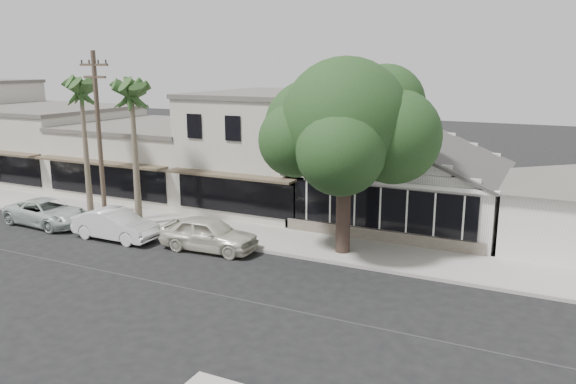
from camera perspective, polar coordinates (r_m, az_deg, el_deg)
The scene contains 14 objects.
ground at distance 22.00m, azimuth -10.27°, elevation -9.61°, with size 140.00×140.00×0.00m, color black.
sidewalk_north at distance 31.75m, azimuth -14.79°, elevation -2.64°, with size 90.00×3.50×0.15m, color #9E9991.
corner_shop at distance 30.19m, azimuth 11.65°, elevation 1.69°, with size 10.40×8.60×5.10m.
side_cottage at distance 28.62m, azimuth 27.13°, elevation -2.40°, with size 6.00×6.00×3.00m, color white.
row_building_near at distance 33.83m, azimuth -1.09°, elevation 4.23°, with size 8.00×10.00×6.50m, color beige.
row_building_midnear at distance 38.90m, azimuth -12.99°, elevation 3.32°, with size 10.00×10.00×4.20m, color beige.
row_building_midfar at distance 46.12m, azimuth -23.28°, elevation 4.57°, with size 11.00×10.00×5.00m, color beige.
utility_pole at distance 30.41m, azimuth -18.64°, elevation 5.51°, with size 1.80×0.24×9.00m.
car_0 at distance 25.89m, azimuth -8.04°, elevation -4.23°, with size 1.84×4.57×1.56m, color beige.
car_1 at distance 28.50m, azimuth -17.10°, elevation -3.19°, with size 1.54×4.42×1.46m, color silver.
car_2 at distance 32.26m, azimuth -23.24°, elevation -1.92°, with size 2.27×4.91×1.37m, color #B3C1BB.
shade_tree at distance 24.41m, azimuth 5.90°, elevation 6.65°, with size 7.83×7.08×8.69m.
palm_east at distance 29.33m, azimuth -15.62°, elevation 9.64°, with size 3.25×3.25×8.09m.
palm_mid at distance 32.33m, azimuth -20.28°, elevation 9.57°, with size 2.98×2.98×8.06m.
Camera 1 is at (12.24, -16.27, 8.35)m, focal length 35.00 mm.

